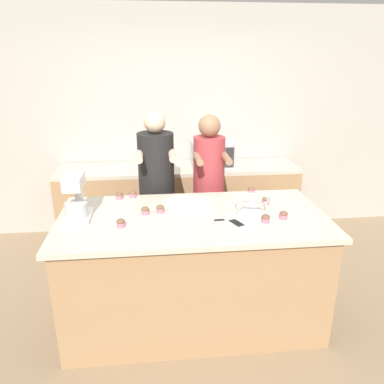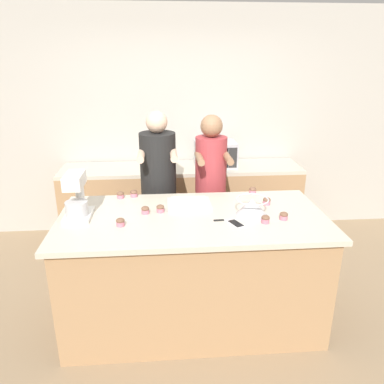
% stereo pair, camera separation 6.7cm
% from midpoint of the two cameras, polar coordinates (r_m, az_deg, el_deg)
% --- Properties ---
extents(ground_plane, '(16.00, 16.00, 0.00)m').
position_cam_midpoint_polar(ground_plane, '(3.43, 0.67, -18.40)').
color(ground_plane, '#937A5B').
extents(back_wall, '(10.00, 0.06, 2.70)m').
position_cam_midpoint_polar(back_wall, '(4.65, -1.47, 10.30)').
color(back_wall, '#B2ADA3').
rests_on(back_wall, ground_plane).
extents(island_counter, '(2.09, 1.04, 0.95)m').
position_cam_midpoint_polar(island_counter, '(3.16, 0.70, -11.57)').
color(island_counter, '#A87F56').
rests_on(island_counter, ground_plane).
extents(back_counter, '(2.80, 0.60, 0.91)m').
position_cam_midpoint_polar(back_counter, '(4.55, -1.11, -1.63)').
color(back_counter, '#A87F56').
rests_on(back_counter, ground_plane).
extents(person_left, '(0.36, 0.51, 1.66)m').
position_cam_midpoint_polar(person_left, '(3.71, -4.56, 0.02)').
color(person_left, '#232328').
rests_on(person_left, ground_plane).
extents(person_right, '(0.32, 0.49, 1.62)m').
position_cam_midpoint_polar(person_right, '(3.74, 3.35, 0.14)').
color(person_right, '#232328').
rests_on(person_right, ground_plane).
extents(stand_mixer, '(0.20, 0.30, 0.35)m').
position_cam_midpoint_polar(stand_mixer, '(2.98, -16.55, -0.92)').
color(stand_mixer, white).
rests_on(stand_mixer, island_counter).
extents(mixing_bowl, '(0.26, 0.26, 0.14)m').
position_cam_midpoint_polar(mixing_bowl, '(2.97, 9.77, -2.16)').
color(mixing_bowl, '#BCBCC1').
rests_on(mixing_bowl, island_counter).
extents(baking_tray, '(0.36, 0.28, 0.04)m').
position_cam_midpoint_polar(baking_tray, '(3.13, 0.15, -1.74)').
color(baking_tray, '#BCBCC1').
rests_on(baking_tray, island_counter).
extents(microwave_oven, '(0.48, 0.37, 0.29)m').
position_cam_midpoint_polar(microwave_oven, '(4.41, 4.03, 5.78)').
color(microwave_oven, '#B7B7BC').
rests_on(microwave_oven, back_counter).
extents(cell_phone, '(0.12, 0.16, 0.01)m').
position_cam_midpoint_polar(cell_phone, '(2.81, 7.39, -4.84)').
color(cell_phone, silver).
rests_on(cell_phone, island_counter).
extents(knife, '(0.22, 0.03, 0.01)m').
position_cam_midpoint_polar(knife, '(2.87, 5.87, -4.27)').
color(knife, '#BCBCC1').
rests_on(knife, island_counter).
extents(cupcake_0, '(0.06, 0.06, 0.06)m').
position_cam_midpoint_polar(cupcake_0, '(3.21, 11.91, -1.35)').
color(cupcake_0, '#D17084').
rests_on(cupcake_0, island_counter).
extents(cupcake_1, '(0.06, 0.06, 0.06)m').
position_cam_midpoint_polar(cupcake_1, '(2.80, -10.19, -4.53)').
color(cupcake_1, '#D17084').
rests_on(cupcake_1, island_counter).
extents(cupcake_2, '(0.06, 0.06, 0.06)m').
position_cam_midpoint_polar(cupcake_2, '(3.35, -8.28, -0.21)').
color(cupcake_2, '#D17084').
rests_on(cupcake_2, island_counter).
extents(cupcake_3, '(0.06, 0.06, 0.06)m').
position_cam_midpoint_polar(cupcake_3, '(3.44, 9.78, 0.24)').
color(cupcake_3, '#D17084').
rests_on(cupcake_3, island_counter).
extents(cupcake_4, '(0.06, 0.06, 0.06)m').
position_cam_midpoint_polar(cupcake_4, '(2.95, 14.44, -3.53)').
color(cupcake_4, '#D17084').
rests_on(cupcake_4, island_counter).
extents(cupcake_5, '(0.06, 0.06, 0.06)m').
position_cam_midpoint_polar(cupcake_5, '(2.86, 11.80, -4.06)').
color(cupcake_5, '#D17084').
rests_on(cupcake_5, island_counter).
extents(cupcake_6, '(0.06, 0.06, 0.06)m').
position_cam_midpoint_polar(cupcake_6, '(3.34, -10.30, -0.43)').
color(cupcake_6, '#D17084').
rests_on(cupcake_6, island_counter).
extents(cupcake_7, '(0.06, 0.06, 0.06)m').
position_cam_midpoint_polar(cupcake_7, '(2.98, -6.50, -2.74)').
color(cupcake_7, '#D17084').
rests_on(cupcake_7, island_counter).
extents(cupcake_8, '(0.06, 0.06, 0.06)m').
position_cam_midpoint_polar(cupcake_8, '(3.00, -4.21, -2.52)').
color(cupcake_8, '#D17084').
rests_on(cupcake_8, island_counter).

